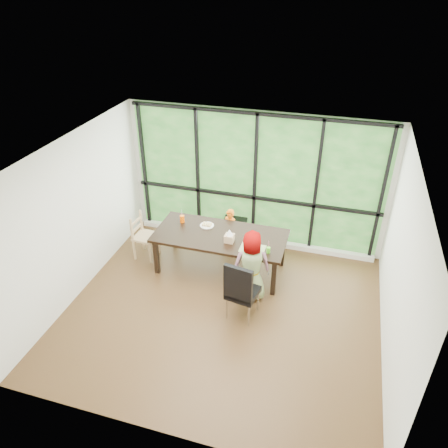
% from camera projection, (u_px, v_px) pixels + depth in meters
% --- Properties ---
extents(ground, '(5.00, 5.00, 0.00)m').
position_uv_depth(ground, '(222.00, 311.00, 7.05)').
color(ground, black).
rests_on(ground, ground).
extents(back_wall, '(5.00, 0.00, 5.00)m').
position_uv_depth(back_wall, '(256.00, 180.00, 8.18)').
color(back_wall, silver).
rests_on(back_wall, ground).
extents(foliage_backdrop, '(4.80, 0.02, 2.65)m').
position_uv_depth(foliage_backdrop, '(255.00, 180.00, 8.17)').
color(foliage_backdrop, '#1B461B').
rests_on(foliage_backdrop, back_wall).
extents(window_mullions, '(4.80, 0.06, 2.65)m').
position_uv_depth(window_mullions, '(255.00, 181.00, 8.14)').
color(window_mullions, black).
rests_on(window_mullions, back_wall).
extents(window_sill, '(4.80, 0.12, 0.10)m').
position_uv_depth(window_sill, '(252.00, 239.00, 8.78)').
color(window_sill, silver).
rests_on(window_sill, ground).
extents(dining_table, '(2.43, 1.25, 0.75)m').
position_uv_depth(dining_table, '(220.00, 252.00, 7.84)').
color(dining_table, black).
rests_on(dining_table, ground).
extents(chair_window_leather, '(0.51, 0.51, 1.08)m').
position_uv_depth(chair_window_leather, '(236.00, 216.00, 8.61)').
color(chair_window_leather, black).
rests_on(chair_window_leather, ground).
extents(chair_interior_leather, '(0.53, 0.53, 1.08)m').
position_uv_depth(chair_interior_leather, '(243.00, 289.00, 6.70)').
color(chair_interior_leather, black).
rests_on(chair_interior_leather, ground).
extents(chair_end_beech, '(0.42, 0.44, 0.90)m').
position_uv_depth(chair_end_beech, '(146.00, 236.00, 8.14)').
color(chair_end_beech, tan).
rests_on(chair_end_beech, ground).
extents(child_toddler, '(0.38, 0.30, 0.90)m').
position_uv_depth(child_toddler, '(230.00, 230.00, 8.33)').
color(child_toddler, '#DD5E0B').
rests_on(child_toddler, ground).
extents(child_older, '(0.72, 0.58, 1.29)m').
position_uv_depth(child_older, '(250.00, 266.00, 7.04)').
color(child_older, slate).
rests_on(child_older, ground).
extents(placemat, '(0.42, 0.31, 0.01)m').
position_uv_depth(placemat, '(252.00, 249.00, 7.27)').
color(placemat, tan).
rests_on(placemat, dining_table).
extents(plate_far, '(0.26, 0.26, 0.02)m').
position_uv_depth(plate_far, '(207.00, 225.00, 7.90)').
color(plate_far, white).
rests_on(plate_far, dining_table).
extents(plate_near, '(0.23, 0.23, 0.01)m').
position_uv_depth(plate_near, '(250.00, 248.00, 7.28)').
color(plate_near, white).
rests_on(plate_near, dining_table).
extents(orange_cup, '(0.09, 0.09, 0.14)m').
position_uv_depth(orange_cup, '(182.00, 219.00, 7.98)').
color(orange_cup, '#FB5A00').
rests_on(orange_cup, dining_table).
extents(green_cup, '(0.07, 0.07, 0.10)m').
position_uv_depth(green_cup, '(268.00, 250.00, 7.15)').
color(green_cup, '#54C721').
rests_on(green_cup, dining_table).
extents(tissue_box, '(0.16, 0.16, 0.14)m').
position_uv_depth(tissue_box, '(229.00, 238.00, 7.42)').
color(tissue_box, tan).
rests_on(tissue_box, dining_table).
extents(crepe_rolls_far, '(0.20, 0.12, 0.04)m').
position_uv_depth(crepe_rolls_far, '(207.00, 224.00, 7.88)').
color(crepe_rolls_far, tan).
rests_on(crepe_rolls_far, plate_far).
extents(crepe_rolls_near, '(0.15, 0.12, 0.04)m').
position_uv_depth(crepe_rolls_near, '(250.00, 247.00, 7.27)').
color(crepe_rolls_near, tan).
rests_on(crepe_rolls_near, plate_near).
extents(straw_white, '(0.01, 0.04, 0.20)m').
position_uv_depth(straw_white, '(182.00, 214.00, 7.93)').
color(straw_white, white).
rests_on(straw_white, orange_cup).
extents(straw_pink, '(0.01, 0.04, 0.20)m').
position_uv_depth(straw_pink, '(269.00, 245.00, 7.10)').
color(straw_pink, pink).
rests_on(straw_pink, green_cup).
extents(tissue, '(0.12, 0.12, 0.11)m').
position_uv_depth(tissue, '(229.00, 232.00, 7.36)').
color(tissue, white).
rests_on(tissue, tissue_box).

